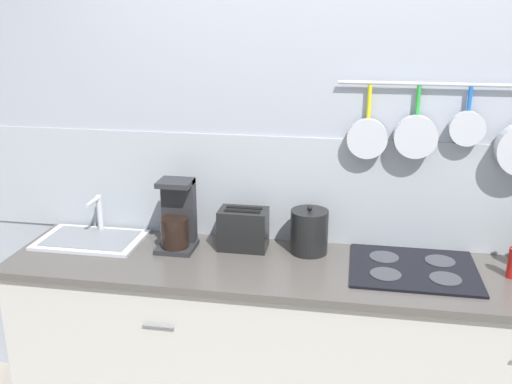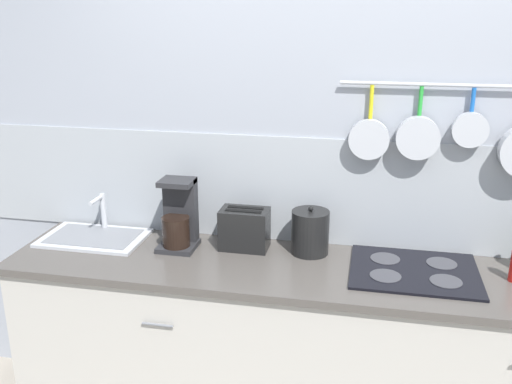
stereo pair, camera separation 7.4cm
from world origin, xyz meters
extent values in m
cube|color=#999EA8|center=(0.00, 0.33, 1.30)|extent=(7.20, 0.06, 2.60)
cube|color=#9EA3A8|center=(0.00, 0.33, 1.17)|extent=(7.20, 0.07, 0.52)
cylinder|color=#B7BABF|center=(0.54, 0.28, 1.69)|extent=(1.19, 0.02, 0.02)
cylinder|color=gold|center=(0.09, 0.28, 1.61)|extent=(0.02, 0.02, 0.15)
cylinder|color=#B7BABF|center=(0.09, 0.26, 1.45)|extent=(0.18, 0.04, 0.18)
cylinder|color=green|center=(0.30, 0.28, 1.62)|extent=(0.02, 0.02, 0.13)
cylinder|color=#B7BABF|center=(0.30, 0.25, 1.47)|extent=(0.19, 0.06, 0.19)
cylinder|color=#1959B2|center=(0.51, 0.28, 1.64)|extent=(0.02, 0.02, 0.10)
cylinder|color=#B7BABF|center=(0.51, 0.26, 1.51)|extent=(0.15, 0.04, 0.15)
cube|color=#B7B2A8|center=(0.00, 0.00, 0.44)|extent=(2.98, 0.54, 0.88)
cylinder|color=slate|center=(-0.74, -0.28, 0.72)|extent=(0.14, 0.01, 0.01)
cube|color=#4C4742|center=(0.00, 0.00, 0.90)|extent=(3.02, 0.58, 0.03)
cube|color=#B7BABF|center=(-1.22, 0.11, 0.92)|extent=(0.50, 0.32, 0.01)
cube|color=slate|center=(-1.22, 0.11, 0.93)|extent=(0.42, 0.26, 0.00)
cylinder|color=#B7BABF|center=(-1.22, 0.23, 1.01)|extent=(0.03, 0.03, 0.20)
cylinder|color=#B7BABF|center=(-1.22, 0.17, 1.10)|extent=(0.02, 0.13, 0.02)
cube|color=#262628|center=(-0.77, 0.09, 0.93)|extent=(0.17, 0.18, 0.02)
cube|color=#262628|center=(-0.77, 0.15, 1.08)|extent=(0.16, 0.06, 0.34)
cylinder|color=black|center=(-0.77, 0.07, 1.01)|extent=(0.13, 0.13, 0.14)
cube|color=#262628|center=(-0.77, 0.11, 1.24)|extent=(0.16, 0.13, 0.02)
cube|color=black|center=(-0.46, 0.16, 1.01)|extent=(0.23, 0.14, 0.19)
cube|color=black|center=(-0.46, 0.13, 1.11)|extent=(0.17, 0.03, 0.00)
cube|color=black|center=(-0.46, 0.18, 1.11)|extent=(0.17, 0.03, 0.00)
cube|color=black|center=(-0.58, 0.16, 1.05)|extent=(0.02, 0.02, 0.02)
cylinder|color=black|center=(-0.15, 0.17, 1.02)|extent=(0.18, 0.18, 0.21)
sphere|color=black|center=(-0.15, 0.17, 1.13)|extent=(0.02, 0.02, 0.02)
cube|color=black|center=(0.32, 0.05, 0.92)|extent=(0.55, 0.45, 0.01)
cylinder|color=#38383D|center=(0.19, -0.04, 0.93)|extent=(0.13, 0.13, 0.00)
cylinder|color=#38383D|center=(0.44, -0.04, 0.93)|extent=(0.13, 0.13, 0.00)
cylinder|color=#38383D|center=(0.19, 0.14, 0.93)|extent=(0.13, 0.13, 0.00)
cylinder|color=#38383D|center=(0.44, 0.14, 0.93)|extent=(0.13, 0.13, 0.00)
camera|label=1|loc=(0.03, -2.30, 2.01)|focal=40.00mm
camera|label=2|loc=(0.11, -2.29, 2.01)|focal=40.00mm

